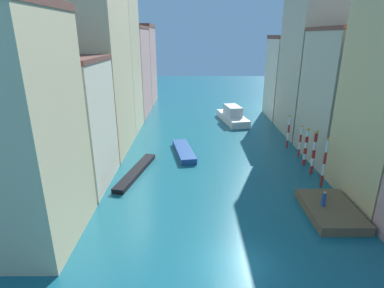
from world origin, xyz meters
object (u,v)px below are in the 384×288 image
(waterfront_dock, at_px, (330,210))
(mooring_pole_2, at_px, (305,146))
(vaporetto_white, at_px, (232,116))
(gondola_black, at_px, (135,172))
(motorboat_0, at_px, (183,151))
(mooring_pole_0, at_px, (324,162))
(mooring_pole_3, at_px, (300,141))
(mooring_pole_4, at_px, (288,131))
(person_on_dock, at_px, (323,199))
(mooring_pole_1, at_px, (313,152))

(waterfront_dock, bearing_deg, mooring_pole_2, 82.46)
(vaporetto_white, xyz_separation_m, gondola_black, (-13.35, -21.98, -0.77))
(gondola_black, height_order, motorboat_0, motorboat_0)
(mooring_pole_0, relative_size, mooring_pole_2, 1.13)
(mooring_pole_2, relative_size, gondola_black, 0.47)
(mooring_pole_2, bearing_deg, motorboat_0, 165.82)
(mooring_pole_0, bearing_deg, mooring_pole_3, 86.97)
(mooring_pole_2, distance_m, gondola_black, 19.65)
(vaporetto_white, relative_size, motorboat_0, 1.29)
(gondola_black, distance_m, motorboat_0, 7.99)
(mooring_pole_2, height_order, vaporetto_white, mooring_pole_2)
(mooring_pole_4, distance_m, motorboat_0, 14.30)
(person_on_dock, bearing_deg, motorboat_0, 130.64)
(vaporetto_white, bearing_deg, waterfront_dock, -81.29)
(vaporetto_white, relative_size, gondola_black, 1.04)
(gondola_black, relative_size, motorboat_0, 1.24)
(mooring_pole_0, relative_size, mooring_pole_1, 1.03)
(waterfront_dock, height_order, vaporetto_white, vaporetto_white)
(mooring_pole_1, xyz_separation_m, gondola_black, (-19.33, -0.05, -2.30))
(mooring_pole_0, distance_m, mooring_pole_4, 11.41)
(mooring_pole_3, xyz_separation_m, gondola_black, (-19.66, -5.25, -1.82))
(person_on_dock, bearing_deg, mooring_pole_0, 69.03)
(mooring_pole_0, distance_m, mooring_pole_2, 5.53)
(person_on_dock, height_order, gondola_black, person_on_dock)
(motorboat_0, bearing_deg, mooring_pole_3, -3.49)
(mooring_pole_0, bearing_deg, gondola_black, 171.16)
(person_on_dock, relative_size, mooring_pole_1, 0.27)
(mooring_pole_1, height_order, mooring_pole_2, mooring_pole_1)
(mooring_pole_1, bearing_deg, person_on_dock, -104.17)
(waterfront_dock, xyz_separation_m, mooring_pole_4, (1.14, 16.55, 1.93))
(person_on_dock, relative_size, mooring_pole_3, 0.34)
(mooring_pole_4, bearing_deg, person_on_dock, -96.28)
(person_on_dock, distance_m, mooring_pole_4, 16.58)
(mooring_pole_0, xyz_separation_m, mooring_pole_2, (0.15, 5.52, -0.29))
(waterfront_dock, xyz_separation_m, vaporetto_white, (-4.62, 30.11, 0.64))
(mooring_pole_1, distance_m, mooring_pole_3, 5.23)
(person_on_dock, relative_size, motorboat_0, 0.17)
(mooring_pole_2, distance_m, mooring_pole_4, 5.88)
(mooring_pole_1, distance_m, mooring_pole_4, 8.37)
(waterfront_dock, bearing_deg, mooring_pole_4, 86.07)
(mooring_pole_3, bearing_deg, mooring_pole_0, -93.03)
(mooring_pole_1, bearing_deg, mooring_pole_2, 88.99)
(waterfront_dock, bearing_deg, mooring_pole_1, 80.51)
(mooring_pole_0, xyz_separation_m, vaporetto_white, (-5.88, 24.97, -1.61))
(person_on_dock, height_order, mooring_pole_3, mooring_pole_3)
(mooring_pole_3, bearing_deg, motorboat_0, 176.51)
(mooring_pole_0, bearing_deg, mooring_pole_4, 90.62)
(vaporetto_white, xyz_separation_m, motorboat_0, (-8.23, -15.84, -0.67))
(mooring_pole_0, height_order, gondola_black, mooring_pole_0)
(mooring_pole_0, bearing_deg, person_on_dock, -110.97)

